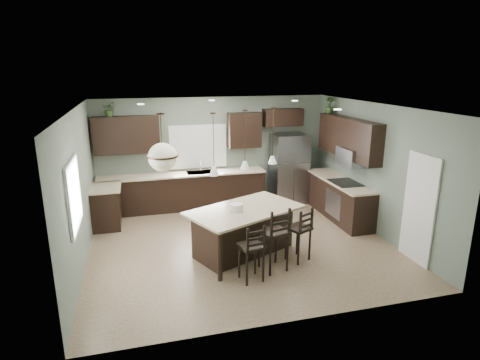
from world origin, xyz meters
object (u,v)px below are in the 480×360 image
object	(u,v)px
refrigerator	(289,168)
plant_back_left	(110,109)
kitchen_island	(245,231)
serving_dish	(237,208)
bar_stool_right	(298,234)
bar_stool_left	(251,252)
bar_stool_center	(273,238)

from	to	relation	value
refrigerator	plant_back_left	world-z (taller)	plant_back_left
kitchen_island	plant_back_left	bearing A→B (deg)	104.76
refrigerator	serving_dish	world-z (taller)	refrigerator
kitchen_island	bar_stool_right	distance (m)	1.04
refrigerator	bar_stool_right	world-z (taller)	refrigerator
bar_stool_left	bar_stool_right	distance (m)	1.17
serving_dish	bar_stool_right	size ratio (longest dim) A/B	0.23
refrigerator	serving_dish	distance (m)	3.56
serving_dish	bar_stool_right	xyz separation A→B (m)	(1.07, -0.44, -0.47)
refrigerator	serving_dish	size ratio (longest dim) A/B	7.71
kitchen_island	plant_back_left	distance (m)	4.42
serving_dish	bar_stool_right	distance (m)	1.25
bar_stool_left	plant_back_left	bearing A→B (deg)	109.85
bar_stool_center	plant_back_left	world-z (taller)	plant_back_left
kitchen_island	bar_stool_right	bearing A→B (deg)	-54.72
refrigerator	bar_stool_left	size ratio (longest dim) A/B	1.78
refrigerator	bar_stool_right	bearing A→B (deg)	-108.52
serving_dish	refrigerator	bearing A→B (deg)	52.49
refrigerator	bar_stool_center	size ratio (longest dim) A/B	1.54
serving_dish	bar_stool_right	bearing A→B (deg)	-22.27
kitchen_island	bar_stool_left	distance (m)	1.03
bar_stool_right	bar_stool_center	bearing A→B (deg)	176.20
kitchen_island	bar_stool_center	world-z (taller)	bar_stool_center
serving_dish	bar_stool_center	size ratio (longest dim) A/B	0.20
bar_stool_left	bar_stool_center	world-z (taller)	bar_stool_center
bar_stool_center	kitchen_island	bearing A→B (deg)	98.59
kitchen_island	refrigerator	bearing A→B (deg)	29.72
bar_stool_center	plant_back_left	xyz separation A→B (m)	(-2.77, 3.76, 1.98)
refrigerator	kitchen_island	world-z (taller)	refrigerator
kitchen_island	serving_dish	distance (m)	0.57
kitchen_island	bar_stool_left	xyz separation A→B (m)	(-0.17, -1.01, 0.06)
kitchen_island	bar_stool_center	xyz separation A→B (m)	(0.32, -0.75, 0.14)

